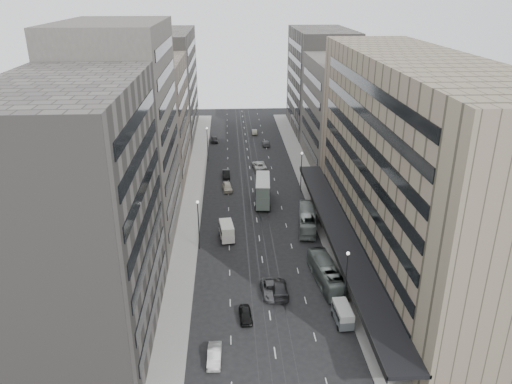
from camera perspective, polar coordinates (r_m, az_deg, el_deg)
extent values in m
plane|color=black|center=(70.04, 1.18, -11.01)|extent=(220.00, 220.00, 0.00)
cube|color=gray|center=(104.57, 6.17, 0.68)|extent=(4.00, 125.00, 0.15)
cube|color=gray|center=(103.46, -7.07, 0.40)|extent=(4.00, 125.00, 0.15)
cube|color=gray|center=(75.08, 17.40, 3.06)|extent=(15.00, 60.00, 30.00)
cube|color=black|center=(76.60, 9.75, -4.77)|extent=(4.40, 60.00, 0.50)
cube|color=#514C46|center=(116.42, 9.95, 8.89)|extent=(15.00, 28.00, 24.00)
cube|color=#5D5954|center=(144.80, 7.37, 12.48)|extent=(15.00, 32.00, 28.00)
cube|color=#5D5954|center=(57.98, -19.77, -3.00)|extent=(15.00, 28.00, 30.00)
cube|color=#514C46|center=(81.94, -15.05, 6.38)|extent=(15.00, 26.00, 34.00)
cube|color=#796C5E|center=(108.76, -12.17, 8.05)|extent=(15.00, 28.00, 25.00)
cube|color=#5D5954|center=(140.44, -10.32, 12.00)|extent=(15.00, 38.00, 28.00)
cylinder|color=#262628|center=(65.14, 10.23, -10.06)|extent=(0.16, 0.16, 8.00)
sphere|color=silver|center=(63.05, 10.48, -6.91)|extent=(0.44, 0.44, 0.44)
cylinder|color=#262628|center=(100.51, 5.19, 2.21)|extent=(0.16, 0.16, 8.00)
sphere|color=silver|center=(99.18, 5.27, 4.43)|extent=(0.44, 0.44, 0.44)
cylinder|color=#262628|center=(78.46, -6.57, -3.89)|extent=(0.16, 0.16, 8.00)
sphere|color=silver|center=(76.74, -6.71, -1.15)|extent=(0.44, 0.44, 0.44)
cylinder|color=#262628|center=(118.52, -5.57, 5.35)|extent=(0.16, 0.16, 8.00)
sphere|color=silver|center=(117.39, -5.64, 7.27)|extent=(0.44, 0.44, 0.44)
imported|color=slate|center=(71.18, 8.05, -9.18)|extent=(3.75, 11.33, 3.10)
imported|color=gray|center=(86.22, 5.89, -3.11)|extent=(4.22, 11.72, 3.19)
cube|color=slate|center=(95.23, 0.78, -0.37)|extent=(3.22, 9.36, 2.35)
cube|color=slate|center=(94.40, 0.79, 0.86)|extent=(3.14, 8.99, 2.04)
cube|color=silver|center=(94.01, 0.79, 1.47)|extent=(3.22, 9.36, 0.12)
cylinder|color=black|center=(92.67, -0.02, -1.83)|extent=(0.36, 1.04, 1.02)
cylinder|color=black|center=(92.67, 1.56, -1.84)|extent=(0.36, 1.04, 1.02)
cylinder|color=black|center=(98.75, 0.04, -0.25)|extent=(0.36, 1.04, 1.02)
cylinder|color=black|center=(98.75, 1.52, -0.26)|extent=(0.36, 1.04, 1.02)
cube|color=#515659|center=(64.34, 9.85, -13.84)|extent=(2.02, 4.41, 1.13)
cube|color=#B6B6B1|center=(63.75, 9.91, -13.11)|extent=(1.98, 4.32, 0.89)
cylinder|color=black|center=(63.36, 9.35, -15.09)|extent=(0.21, 0.65, 0.64)
cylinder|color=black|center=(63.81, 10.98, -14.91)|extent=(0.21, 0.65, 0.64)
cylinder|color=black|center=(65.56, 8.70, -13.59)|extent=(0.21, 0.65, 0.64)
cylinder|color=black|center=(66.00, 10.27, -13.43)|extent=(0.21, 0.65, 0.64)
cube|color=silver|center=(82.23, -3.36, -4.76)|extent=(2.57, 4.78, 1.41)
cube|color=silver|center=(81.66, -3.38, -3.98)|extent=(2.52, 4.68, 1.11)
cylinder|color=black|center=(81.13, -3.95, -5.74)|extent=(0.29, 0.75, 0.73)
cylinder|color=black|center=(81.33, -2.50, -5.63)|extent=(0.29, 0.75, 0.73)
cylinder|color=black|center=(83.79, -4.18, -4.78)|extent=(0.29, 0.75, 0.73)
cylinder|color=black|center=(83.99, -2.78, -4.67)|extent=(0.29, 0.75, 0.73)
imported|color=black|center=(64.11, -1.20, -13.85)|extent=(1.81, 3.98, 1.33)
imported|color=#B6B6B2|center=(58.41, -4.79, -18.12)|extent=(1.61, 4.30, 1.40)
imported|color=#575659|center=(68.65, 1.73, -11.05)|extent=(2.75, 5.46, 1.48)
imported|color=#28282B|center=(68.73, 2.66, -10.94)|extent=(2.39, 5.71, 1.65)
imported|color=beige|center=(101.79, -3.29, 0.59)|extent=(2.29, 4.81, 1.59)
imported|color=black|center=(109.14, -3.43, 2.09)|extent=(1.67, 4.45, 1.45)
imported|color=silver|center=(113.82, 0.38, 3.07)|extent=(3.32, 6.34, 1.70)
imported|color=slate|center=(131.06, 1.13, 5.61)|extent=(1.91, 4.62, 1.34)
imported|color=#262629|center=(134.63, -4.78, 6.02)|extent=(2.13, 4.48, 1.48)
imported|color=#B6AF97|center=(141.81, -0.16, 6.92)|extent=(1.55, 4.06, 1.32)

